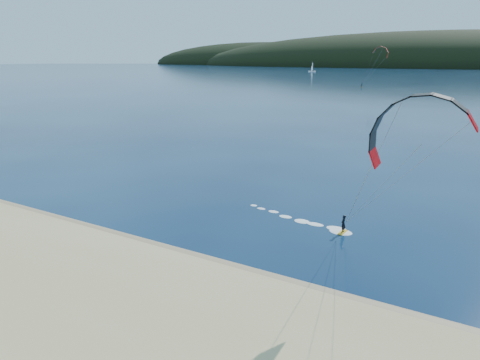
% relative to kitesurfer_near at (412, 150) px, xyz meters
% --- Properties ---
extents(ground, '(1800.00, 1800.00, 0.00)m').
position_rel_kitesurfer_near_xyz_m(ground, '(-13.90, -9.05, -9.01)').
color(ground, '#071835').
rests_on(ground, ground).
extents(wet_sand, '(220.00, 2.50, 0.10)m').
position_rel_kitesurfer_near_xyz_m(wet_sand, '(-13.90, -4.55, -8.96)').
color(wet_sand, '#8E7752').
rests_on(wet_sand, ground).
extents(headland, '(1200.00, 310.00, 140.00)m').
position_rel_kitesurfer_near_xyz_m(headland, '(-13.27, 736.23, -9.01)').
color(headland, black).
rests_on(headland, ground).
extents(kitesurfer_near, '(19.88, 9.27, 13.00)m').
position_rel_kitesurfer_near_xyz_m(kitesurfer_near, '(0.00, 0.00, 0.00)').
color(kitesurfer_near, gold).
rests_on(kitesurfer_near, ground).
extents(kitesurfer_far, '(12.65, 4.72, 18.77)m').
position_rel_kitesurfer_near_xyz_m(kitesurfer_far, '(-37.83, 185.25, 6.60)').
color(kitesurfer_far, gold).
rests_on(kitesurfer_far, ground).
extents(sailboat, '(7.33, 4.77, 10.54)m').
position_rel_kitesurfer_near_xyz_m(sailboat, '(-145.81, 396.35, -8.24)').
color(sailboat, white).
rests_on(sailboat, ground).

